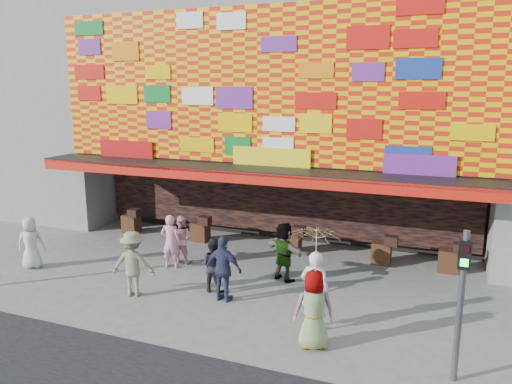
# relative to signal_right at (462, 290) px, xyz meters

# --- Properties ---
(ground) EXTENTS (90.00, 90.00, 0.00)m
(ground) POSITION_rel_signal_right_xyz_m (-6.20, 1.50, -1.86)
(ground) COLOR slate
(ground) RESTS_ON ground
(shop_building) EXTENTS (15.20, 9.40, 10.00)m
(shop_building) POSITION_rel_signal_right_xyz_m (-6.20, 9.68, 3.37)
(shop_building) COLOR gray
(shop_building) RESTS_ON ground
(neighbor_left) EXTENTS (11.00, 8.00, 12.00)m
(neighbor_left) POSITION_rel_signal_right_xyz_m (-19.20, 9.50, 4.14)
(neighbor_left) COLOR gray
(neighbor_left) RESTS_ON ground
(signal_right) EXTENTS (0.22, 0.20, 3.00)m
(signal_right) POSITION_rel_signal_right_xyz_m (0.00, 0.00, 0.00)
(signal_right) COLOR #59595B
(signal_right) RESTS_ON ground
(ped_a) EXTENTS (0.94, 0.84, 1.62)m
(ped_a) POSITION_rel_signal_right_xyz_m (-12.27, 1.71, -1.05)
(ped_a) COLOR silver
(ped_a) RESTS_ON ground
(ped_b) EXTENTS (0.69, 0.54, 1.69)m
(ped_b) POSITION_rel_signal_right_xyz_m (-8.26, 3.34, -1.01)
(ped_b) COLOR pink
(ped_b) RESTS_ON ground
(ped_c) EXTENTS (0.74, 0.58, 1.51)m
(ped_c) POSITION_rel_signal_right_xyz_m (-6.22, 2.16, -1.11)
(ped_c) COLOR black
(ped_c) RESTS_ON ground
(ped_d) EXTENTS (1.29, 0.94, 1.79)m
(ped_d) POSITION_rel_signal_right_xyz_m (-8.09, 1.13, -0.96)
(ped_d) COLOR gray
(ped_d) RESTS_ON ground
(ped_e) EXTENTS (1.07, 0.52, 1.77)m
(ped_e) POSITION_rel_signal_right_xyz_m (-5.67, 1.69, -0.98)
(ped_e) COLOR #2F3453
(ped_e) RESTS_ON ground
(ped_f) EXTENTS (1.67, 1.14, 1.73)m
(ped_f) POSITION_rel_signal_right_xyz_m (-4.66, 3.64, -0.99)
(ped_f) COLOR gray
(ped_f) RESTS_ON ground
(ped_g) EXTENTS (1.01, 0.84, 1.76)m
(ped_g) POSITION_rel_signal_right_xyz_m (-2.85, 0.20, -0.98)
(ped_g) COLOR gray
(ped_g) RESTS_ON ground
(ped_h) EXTENTS (0.69, 0.45, 1.89)m
(ped_h) POSITION_rel_signal_right_xyz_m (-3.06, 1.07, -0.92)
(ped_h) COLOR silver
(ped_h) RESTS_ON ground
(ped_i) EXTENTS (0.75, 0.58, 1.54)m
(ped_i) POSITION_rel_signal_right_xyz_m (-8.21, 3.91, -1.09)
(ped_i) COLOR pink
(ped_i) RESTS_ON ground
(parasol) EXTENTS (1.46, 1.47, 1.96)m
(parasol) POSITION_rel_signal_right_xyz_m (-2.85, 0.20, 0.34)
(parasol) COLOR #FEF1A0
(parasol) RESTS_ON ground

